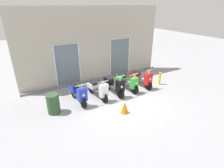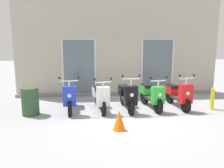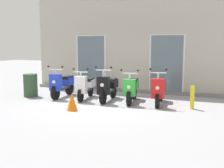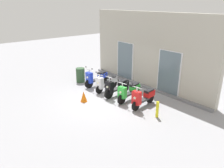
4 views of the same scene
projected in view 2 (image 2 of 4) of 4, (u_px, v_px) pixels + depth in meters
ground_plane at (130, 117)px, 6.75m from camera, size 40.00×40.00×0.00m
storefront_facade at (118, 47)px, 9.27m from camera, size 8.26×0.50×4.06m
scooter_blue at (70, 96)px, 7.25m from camera, size 0.61×1.60×1.19m
scooter_white at (100, 96)px, 7.32m from camera, size 0.61×1.59×1.14m
scooter_black at (127, 96)px, 7.37m from camera, size 0.58×1.66×1.24m
scooter_green at (151, 95)px, 7.51m from camera, size 0.63×1.61×1.16m
scooter_red at (178, 94)px, 7.60m from camera, size 0.57×1.58×1.21m
trash_bin at (30, 101)px, 6.86m from camera, size 0.51×0.51×0.84m
traffic_cone at (119, 120)px, 5.71m from camera, size 0.32×0.32×0.52m
curb_bollard at (212, 99)px, 7.43m from camera, size 0.12×0.12×0.70m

